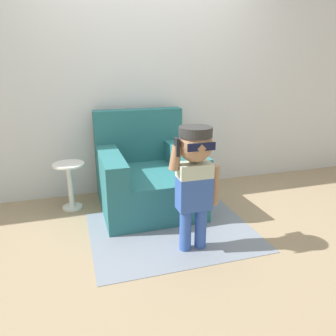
# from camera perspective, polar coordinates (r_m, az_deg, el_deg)

# --- Properties ---
(ground_plane) EXTENTS (10.00, 10.00, 0.00)m
(ground_plane) POSITION_cam_1_polar(r_m,az_deg,el_deg) (3.36, -0.95, -7.48)
(ground_plane) COLOR #998466
(wall_back) EXTENTS (10.00, 0.05, 2.60)m
(wall_back) POSITION_cam_1_polar(r_m,az_deg,el_deg) (3.72, -4.25, 15.76)
(wall_back) COLOR silver
(wall_back) RESTS_ON ground_plane
(armchair) EXTENTS (0.95, 1.01, 0.96)m
(armchair) POSITION_cam_1_polar(r_m,az_deg,el_deg) (3.37, -3.69, -1.49)
(armchair) COLOR #286B70
(armchair) RESTS_ON ground_plane
(person_child) EXTENTS (0.41, 0.31, 1.00)m
(person_child) POSITION_cam_1_polar(r_m,az_deg,el_deg) (2.47, 4.70, -0.44)
(person_child) COLOR #3356AD
(person_child) RESTS_ON ground_plane
(side_table) EXTENTS (0.31, 0.31, 0.48)m
(side_table) POSITION_cam_1_polar(r_m,az_deg,el_deg) (3.45, -16.69, -2.28)
(side_table) COLOR white
(side_table) RESTS_ON ground_plane
(rug) EXTENTS (1.43, 1.15, 0.01)m
(rug) POSITION_cam_1_polar(r_m,az_deg,el_deg) (2.98, 0.73, -10.93)
(rug) COLOR gray
(rug) RESTS_ON ground_plane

